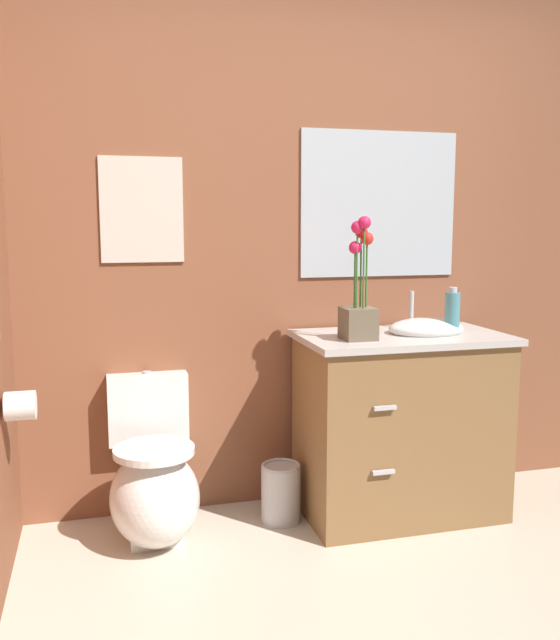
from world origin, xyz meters
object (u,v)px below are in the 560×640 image
Objects in this scene: soap_bottle at (452,313)px; trash_bin at (281,492)px; wall_mirror at (379,204)px; toilet_paper_roll at (20,406)px; toilet at (154,484)px; vanity_cabinet at (401,422)px; flower_vase at (359,301)px; wall_poster at (142,210)px.

soap_bottle reaches higher than trash_bin.
soap_bottle is 0.27× the size of wall_mirror.
toilet_paper_roll is at bearing -176.74° from soap_bottle.
toilet is at bearing 21.45° from toilet_paper_roll.
toilet is 2.54× the size of trash_bin.
vanity_cabinet is (1.14, -0.03, 0.20)m from toilet.
flower_vase is at bearing -123.50° from wall_mirror.
wall_mirror is (1.14, 0.00, 0.03)m from wall_poster.
toilet is 0.86× the size of wall_mirror.
soap_bottle is (1.35, -0.09, 0.71)m from toilet.
wall_poster is (-1.35, 0.36, 0.46)m from soap_bottle.
soap_bottle is at bearing 3.26° from toilet_paper_roll.
vanity_cabinet reaches higher than toilet.
soap_bottle is at bearing -14.83° from wall_poster.
toilet_paper_roll is (-0.50, -0.20, 0.44)m from toilet.
wall_mirror is 1.87m from toilet_paper_roll.
toilet_paper_roll reaches higher than trash_bin.
vanity_cabinet is 1.29× the size of wall_mirror.
trash_bin is 2.47× the size of toilet_paper_roll.
flower_vase reaches higher than trash_bin.
wall_poster is at bearing 180.00° from wall_mirror.
wall_poster is at bearing 165.56° from vanity_cabinet.
toilet is 1.48× the size of wall_poster.
flower_vase is (-0.25, -0.08, 0.58)m from vanity_cabinet.
flower_vase is 2.47× the size of soap_bottle.
toilet is at bearing -178.20° from trash_bin.
soap_bottle is 0.46× the size of wall_poster.
wall_poster is at bearing 42.87° from toilet_paper_roll.
vanity_cabinet is at bearing -4.48° from trash_bin.
wall_poster reaches higher than toilet.
soap_bottle is 1.14m from trash_bin.
wall_mirror is (1.14, 0.27, 1.21)m from toilet.
toilet_paper_roll is (-1.85, -0.11, -0.28)m from soap_bottle.
trash_bin is at bearing -156.17° from wall_mirror.
toilet reaches higher than trash_bin.
vanity_cabinet is 0.64m from trash_bin.
flower_vase is at bearing -21.17° from trash_bin.
soap_bottle reaches higher than toilet_paper_roll.
flower_vase is at bearing -22.67° from wall_poster.
vanity_cabinet reaches higher than trash_bin.
soap_bottle is at bearing -59.08° from wall_mirror.
vanity_cabinet is at bearing 163.09° from soap_bottle.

